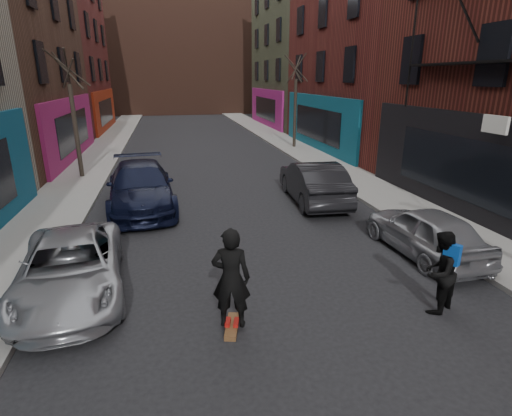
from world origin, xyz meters
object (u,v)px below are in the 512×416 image
skateboarder (231,278)px  pedestrian (440,272)px  parked_right_end (313,182)px  skateboard (232,326)px  tree_right_far (296,94)px  parked_right_far (425,231)px  tree_left_far (72,105)px  parked_left_far (71,268)px  parked_left_end (141,186)px

skateboarder → pedestrian: 4.18m
parked_right_end → skateboard: 8.69m
tree_right_far → pedestrian: bearing=-99.3°
tree_right_far → parked_right_far: size_ratio=1.73×
tree_right_far → parked_right_end: tree_right_far is taller
tree_left_far → parked_right_end: (9.40, -5.81, -2.60)m
parked_right_far → skateboard: (-5.59, -2.23, -0.62)m
tree_left_far → parked_right_far: bearing=-46.2°
parked_left_far → pedestrian: bearing=-23.6°
tree_right_far → skateboard: bearing=-110.9°
tree_right_far → parked_left_far: tree_right_far is taller
parked_left_far → parked_right_far: size_ratio=1.17×
parked_left_end → skateboard: size_ratio=6.95×
parked_left_far → skateboard: 3.85m
parked_right_far → skateboard: size_ratio=4.91×
parked_right_far → pedestrian: (-1.42, -2.50, 0.20)m
tree_right_far → pedestrian: size_ratio=3.93×
parked_right_far → tree_left_far: bearing=-48.6°
tree_right_far → parked_right_end: size_ratio=1.43×
parked_left_far → parked_right_end: (7.58, 5.44, 0.14)m
parked_left_far → skateboarder: size_ratio=2.36×
tree_right_far → pedestrian: 19.99m
tree_left_far → parked_left_far: (1.82, -11.25, -2.74)m
tree_left_far → skateboarder: 14.39m
skateboard → skateboarder: size_ratio=0.41×
parked_left_far → skateboard: (3.21, -2.04, -0.59)m
parked_right_end → pedestrian: 7.74m
parked_left_end → pedestrian: size_ratio=3.22×
tree_left_far → skateboarder: bearing=-69.3°
tree_right_far → parked_right_end: (-3.00, -11.81, -2.75)m
parked_right_end → skateboard: bearing=63.6°
tree_right_far → parked_left_far: size_ratio=1.48×
tree_left_far → parked_left_far: tree_left_far is taller
parked_left_end → skateboarder: 8.34m
tree_left_far → parked_left_end: bearing=-60.0°
parked_left_end → parked_right_end: bearing=-9.8°
parked_left_end → parked_right_far: (7.62, -5.86, -0.14)m
skateboarder → parked_right_end: bearing=-105.3°
tree_left_far → skateboard: tree_left_far is taller
parked_right_end → skateboarder: bearing=63.6°
tree_right_far → parked_right_far: (-1.78, -17.06, -2.86)m
skateboarder → tree_left_far: bearing=-54.2°
parked_right_end → skateboard: size_ratio=5.95×
parked_right_far → skateboarder: bearing=19.4°
parked_left_end → tree_right_far: bearing=45.6°
parked_left_end → skateboarder: skateboarder is taller
tree_right_far → parked_right_far: 17.39m
tree_left_far → pedestrian: (9.20, -13.55, -2.51)m
parked_left_end → parked_right_far: parked_left_end is taller
parked_left_far → skateboarder: bearing=-38.7°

